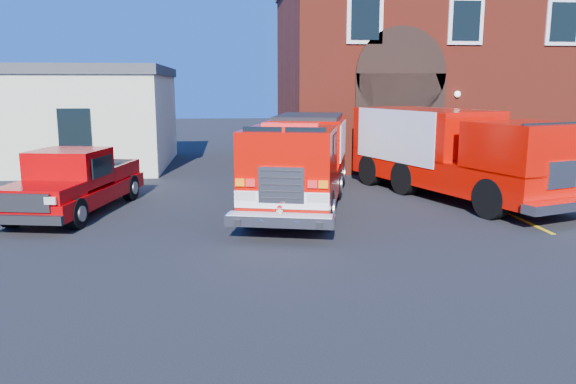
{
  "coord_description": "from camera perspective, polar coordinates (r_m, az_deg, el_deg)",
  "views": [
    {
      "loc": [
        -1.2,
        -12.83,
        3.51
      ],
      "look_at": [
        0.0,
        -1.2,
        1.3
      ],
      "focal_mm": 35.0,
      "sensor_mm": 36.0,
      "label": 1
    }
  ],
  "objects": [
    {
      "name": "parking_stripe_far",
      "position": [
        21.56,
        15.12,
        0.98
      ],
      "size": [
        0.12,
        3.0,
        0.01
      ],
      "primitive_type": "cube",
      "color": "yellow",
      "rests_on": "ground"
    },
    {
      "name": "parking_stripe_near",
      "position": [
        16.21,
        22.66,
        -2.63
      ],
      "size": [
        0.12,
        3.0,
        0.01
      ],
      "primitive_type": "cube",
      "color": "yellow",
      "rests_on": "ground"
    },
    {
      "name": "ground",
      "position": [
        13.35,
        -0.53,
        -4.53
      ],
      "size": [
        100.0,
        100.0,
        0.0
      ],
      "primitive_type": "plane",
      "color": "black",
      "rests_on": "ground"
    },
    {
      "name": "secondary_truck",
      "position": [
        18.61,
        16.31,
        4.08
      ],
      "size": [
        5.24,
        8.86,
        2.75
      ],
      "color": "black",
      "rests_on": "ground"
    },
    {
      "name": "fire_station",
      "position": [
        28.69,
        15.24,
        11.83
      ],
      "size": [
        15.2,
        10.2,
        8.45
      ],
      "color": "maroon",
      "rests_on": "ground"
    },
    {
      "name": "side_building",
      "position": [
        27.01,
        -22.86,
        7.11
      ],
      "size": [
        10.2,
        8.2,
        4.35
      ],
      "color": "beige",
      "rests_on": "ground"
    },
    {
      "name": "pickup_truck",
      "position": [
        16.78,
        -20.79,
        0.9
      ],
      "size": [
        3.03,
        5.81,
        1.81
      ],
      "color": "black",
      "rests_on": "ground"
    },
    {
      "name": "fire_engine",
      "position": [
        16.73,
        1.43,
        3.29
      ],
      "size": [
        4.34,
        8.78,
        2.61
      ],
      "color": "black",
      "rests_on": "ground"
    },
    {
      "name": "parking_stripe_mid",
      "position": [
        18.83,
        18.36,
        -0.57
      ],
      "size": [
        0.12,
        3.0,
        0.01
      ],
      "primitive_type": "cube",
      "color": "yellow",
      "rests_on": "ground"
    }
  ]
}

